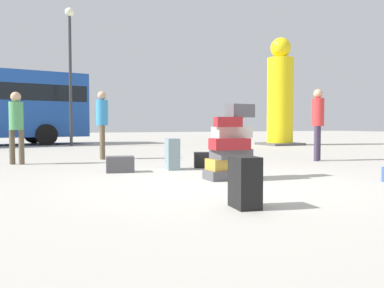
# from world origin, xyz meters

# --- Properties ---
(ground_plane) EXTENTS (80.00, 80.00, 0.00)m
(ground_plane) POSITION_xyz_m (0.00, 0.00, 0.00)
(ground_plane) COLOR #ADA89E
(suitcase_tower) EXTENTS (0.86, 0.57, 1.22)m
(suitcase_tower) POSITION_xyz_m (0.38, 0.39, 0.49)
(suitcase_tower) COLOR #4C4C51
(suitcase_tower) RESTS_ON ground
(suitcase_black_right_side) EXTENTS (0.79, 0.55, 0.31)m
(suitcase_black_right_side) POSITION_xyz_m (0.88, 2.10, 0.16)
(suitcase_black_right_side) COLOR black
(suitcase_black_right_side) RESTS_ON ground
(suitcase_slate_left_side) EXTENTS (0.29, 0.43, 0.61)m
(suitcase_slate_left_side) POSITION_xyz_m (0.00, 2.07, 0.31)
(suitcase_slate_left_side) COLOR gray
(suitcase_slate_left_side) RESTS_ON ground
(suitcase_charcoal_behind_tower) EXTENTS (0.56, 0.43, 0.30)m
(suitcase_charcoal_behind_tower) POSITION_xyz_m (-1.05, 2.04, 0.15)
(suitcase_charcoal_behind_tower) COLOR #4C4C51
(suitcase_charcoal_behind_tower) RESTS_ON ground
(suitcase_black_white_trunk) EXTENTS (0.28, 0.39, 0.55)m
(suitcase_black_white_trunk) POSITION_xyz_m (-0.57, -1.66, 0.27)
(suitcase_black_white_trunk) COLOR black
(suitcase_black_white_trunk) RESTS_ON ground
(person_bearded_onlooker) EXTENTS (0.30, 0.30, 1.74)m
(person_bearded_onlooker) POSITION_xyz_m (3.92, 2.48, 1.04)
(person_bearded_onlooker) COLOR #3F334C
(person_bearded_onlooker) RESTS_ON ground
(person_tourist_with_camera) EXTENTS (0.30, 0.34, 1.73)m
(person_tourist_with_camera) POSITION_xyz_m (-0.81, 5.01, 1.04)
(person_tourist_with_camera) COLOR brown
(person_tourist_with_camera) RESTS_ON ground
(person_passerby_in_red) EXTENTS (0.31, 0.30, 1.60)m
(person_passerby_in_red) POSITION_xyz_m (-2.81, 4.39, 0.95)
(person_passerby_in_red) COLOR brown
(person_passerby_in_red) RESTS_ON ground
(yellow_dummy_statue) EXTENTS (1.57, 1.57, 4.61)m
(yellow_dummy_statue) POSITION_xyz_m (7.61, 9.19, 2.06)
(yellow_dummy_statue) COLOR yellow
(yellow_dummy_statue) RESTS_ON ground
(lamp_post) EXTENTS (0.36, 0.36, 5.61)m
(lamp_post) POSITION_xyz_m (-0.80, 11.80, 3.71)
(lamp_post) COLOR #333338
(lamp_post) RESTS_ON ground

